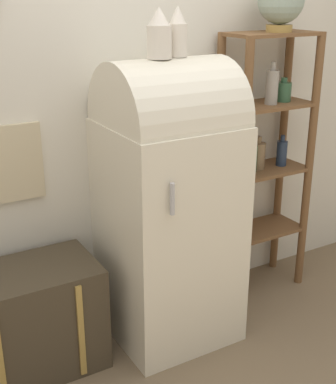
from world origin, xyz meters
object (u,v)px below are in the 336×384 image
refrigerator (169,199)px  vase_left (159,35)px  globe (281,1)px  vase_center (178,33)px  suitcase_trunk (28,321)px

refrigerator → vase_left: bearing=-168.3°
globe → vase_left: globe is taller
vase_left → refrigerator: bearing=11.7°
refrigerator → vase_left: 0.84m
globe → vase_center: (-0.73, -0.10, -0.14)m
vase_left → vase_center: (0.12, 0.03, 0.00)m
globe → vase_left: 0.86m
refrigerator → suitcase_trunk: size_ratio=2.15×
suitcase_trunk → globe: size_ratio=2.39×
globe → vase_center: globe is taller
refrigerator → vase_center: vase_center is taller
suitcase_trunk → refrigerator: bearing=-4.3°
suitcase_trunk → vase_center: 1.60m
suitcase_trunk → globe: globe is taller
suitcase_trunk → vase_center: size_ratio=3.00×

